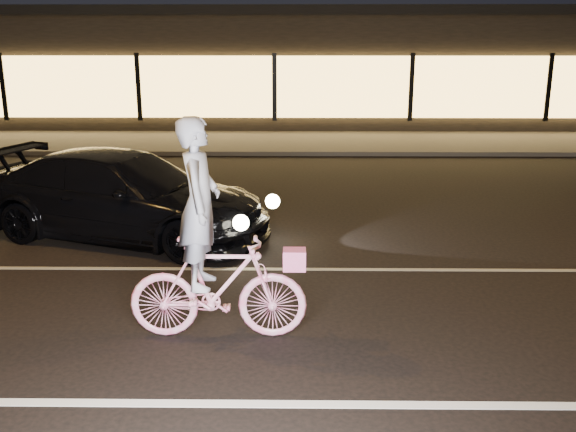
{
  "coord_description": "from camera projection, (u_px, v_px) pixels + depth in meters",
  "views": [
    {
      "loc": [
        0.71,
        -6.64,
        3.23
      ],
      "look_at": [
        0.62,
        0.6,
        1.19
      ],
      "focal_mm": 40.0,
      "sensor_mm": 36.0,
      "label": 1
    }
  ],
  "objects": [
    {
      "name": "sedan",
      "position": [
        125.0,
        196.0,
        10.49
      ],
      "size": [
        5.27,
        3.43,
        1.42
      ],
      "rotation": [
        0.0,
        0.0,
        1.25
      ],
      "color": "black",
      "rests_on": "ground"
    },
    {
      "name": "storefront",
      "position": [
        278.0,
        65.0,
        24.95
      ],
      "size": [
        25.4,
        8.42,
        4.2
      ],
      "color": "black",
      "rests_on": "ground"
    },
    {
      "name": "cyclist",
      "position": [
        213.0,
        263.0,
        6.91
      ],
      "size": [
        1.95,
        0.67,
        2.45
      ],
      "rotation": [
        0.0,
        0.0,
        1.57
      ],
      "color": "#F4337D",
      "rests_on": "ground"
    },
    {
      "name": "ground",
      "position": [
        233.0,
        331.0,
        7.28
      ],
      "size": [
        90.0,
        90.0,
        0.0
      ],
      "primitive_type": "plane",
      "color": "black",
      "rests_on": "ground"
    },
    {
      "name": "lane_stripe_near",
      "position": [
        217.0,
        404.0,
        5.83
      ],
      "size": [
        60.0,
        0.12,
        0.01
      ],
      "primitive_type": "cube",
      "color": "silver",
      "rests_on": "ground"
    },
    {
      "name": "sidewalk",
      "position": [
        273.0,
        142.0,
        19.77
      ],
      "size": [
        30.0,
        4.0,
        0.12
      ],
      "primitive_type": "cube",
      "color": "#383533",
      "rests_on": "ground"
    },
    {
      "name": "lane_stripe_far",
      "position": [
        246.0,
        269.0,
        9.2
      ],
      "size": [
        60.0,
        0.1,
        0.01
      ],
      "primitive_type": "cube",
      "color": "gray",
      "rests_on": "ground"
    }
  ]
}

